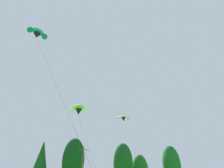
% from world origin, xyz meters
% --- Properties ---
extents(treeline_tree_d, '(4.38, 4.38, 12.63)m').
position_xyz_m(treeline_tree_d, '(-3.35, 56.12, 7.91)').
color(treeline_tree_d, '#472D19').
rests_on(treeline_tree_d, ground_plane).
extents(treeline_tree_e, '(5.42, 5.42, 13.40)m').
position_xyz_m(treeline_tree_e, '(3.88, 53.47, 8.11)').
color(treeline_tree_e, '#472D19').
rests_on(treeline_tree_e, ground_plane).
extents(treeline_tree_f, '(5.47, 5.47, 13.59)m').
position_xyz_m(treeline_tree_f, '(18.56, 54.60, 8.23)').
color(treeline_tree_f, '#472D19').
rests_on(treeline_tree_f, ground_plane).
extents(treeline_tree_h, '(5.65, 5.65, 14.27)m').
position_xyz_m(treeline_tree_h, '(36.17, 54.45, 8.64)').
color(treeline_tree_h, '#472D19').
rests_on(treeline_tree_h, ground_plane).
extents(parafoil_kite_high_lime_white, '(3.23, 15.04, 11.99)m').
position_xyz_m(parafoil_kite_high_lime_white, '(-2.07, 31.53, 12.79)').
color(parafoil_kite_high_lime_white, '#93D633').
extents(parafoil_kite_mid_white, '(6.64, 16.31, 12.61)m').
position_xyz_m(parafoil_kite_mid_white, '(7.41, 34.17, 13.64)').
color(parafoil_kite_mid_white, white).
extents(parafoil_kite_far_teal, '(8.12, 11.85, 21.67)m').
position_xyz_m(parafoil_kite_far_teal, '(-10.27, 28.54, 22.50)').
color(parafoil_kite_far_teal, teal).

